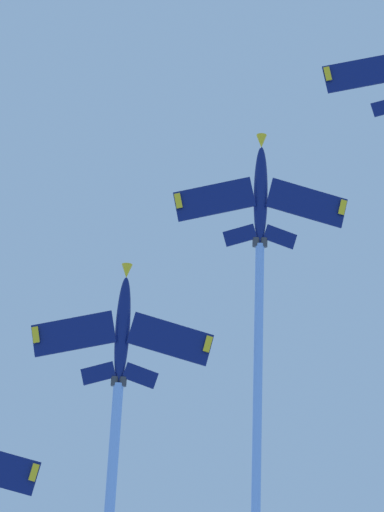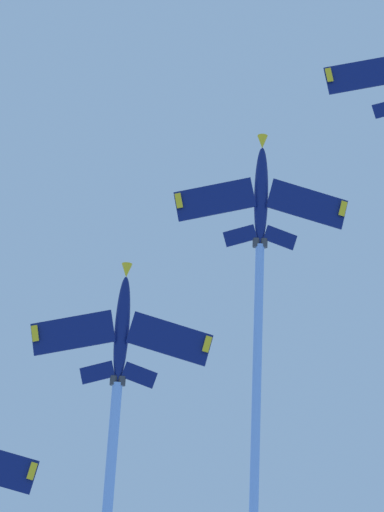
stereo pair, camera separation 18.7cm
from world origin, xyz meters
TOP-DOWN VIEW (x-y plane):
  - jet_second at (-32.47, 13.39)m, footprint 20.12×51.13m
  - jet_third at (-47.78, 26.79)m, footprint 20.11×46.17m

SIDE VIEW (x-z plane):
  - jet_third at x=-47.78m, z-range 94.65..120.81m
  - jet_second at x=-32.47m, z-range 101.13..129.69m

